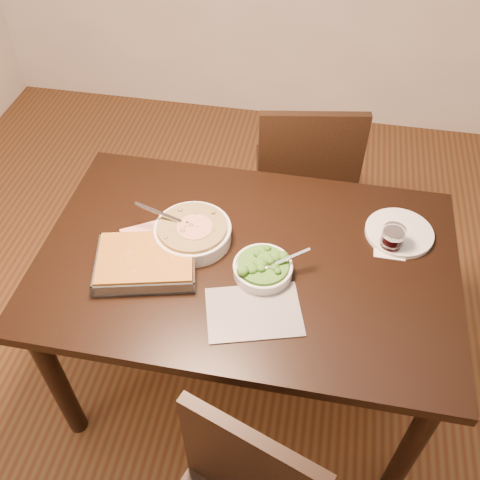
# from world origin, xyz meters

# --- Properties ---
(ground) EXTENTS (4.00, 4.00, 0.00)m
(ground) POSITION_xyz_m (0.00, 0.00, 0.00)
(ground) COLOR #4F2716
(ground) RESTS_ON ground
(table) EXTENTS (1.40, 0.90, 0.75)m
(table) POSITION_xyz_m (0.00, 0.00, 0.65)
(table) COLOR black
(table) RESTS_ON ground
(magazine_a) EXTENTS (0.39, 0.36, 0.01)m
(magazine_a) POSITION_xyz_m (-0.27, 0.02, 0.75)
(magazine_a) COLOR #C64038
(magazine_a) RESTS_ON table
(magazine_b) EXTENTS (0.33, 0.28, 0.01)m
(magazine_b) POSITION_xyz_m (0.06, -0.22, 0.75)
(magazine_b) COLOR #26272E
(magazine_b) RESTS_ON table
(coaster) EXTENTS (0.10, 0.10, 0.00)m
(coaster) POSITION_xyz_m (0.47, 0.13, 0.75)
(coaster) COLOR white
(coaster) RESTS_ON table
(stew_bowl) EXTENTS (0.30, 0.27, 0.10)m
(stew_bowl) POSITION_xyz_m (-0.20, 0.05, 0.79)
(stew_bowl) COLOR silver
(stew_bowl) RESTS_ON table
(broccoli_bowl) EXTENTS (0.21, 0.19, 0.08)m
(broccoli_bowl) POSITION_xyz_m (0.06, -0.06, 0.78)
(broccoli_bowl) COLOR silver
(broccoli_bowl) RESTS_ON table
(baking_dish) EXTENTS (0.37, 0.30, 0.06)m
(baking_dish) POSITION_xyz_m (-0.32, -0.11, 0.78)
(baking_dish) COLOR silver
(baking_dish) RESTS_ON table
(wine_tumbler) EXTENTS (0.08, 0.08, 0.09)m
(wine_tumbler) POSITION_xyz_m (0.47, 0.13, 0.80)
(wine_tumbler) COLOR black
(wine_tumbler) RESTS_ON coaster
(dinner_plate) EXTENTS (0.23, 0.23, 0.02)m
(dinner_plate) POSITION_xyz_m (0.50, 0.20, 0.76)
(dinner_plate) COLOR silver
(dinner_plate) RESTS_ON table
(chair_far) EXTENTS (0.50, 0.50, 0.93)m
(chair_far) POSITION_xyz_m (0.14, 0.74, 0.52)
(chair_far) COLOR black
(chair_far) RESTS_ON ground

